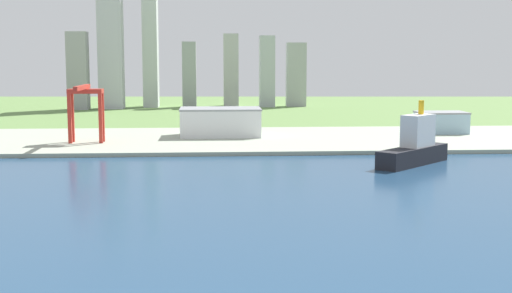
{
  "coord_description": "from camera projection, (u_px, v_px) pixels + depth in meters",
  "views": [
    {
      "loc": [
        -21.22,
        31.0,
        55.46
      ],
      "look_at": [
        -7.89,
        236.48,
        29.09
      ],
      "focal_mm": 48.67,
      "sensor_mm": 36.0,
      "label": 1
    }
  ],
  "objects": [
    {
      "name": "ground_plane",
      "position": [
        265.0,
        199.0,
        274.67
      ],
      "size": [
        2400.0,
        2400.0,
        0.0
      ],
      "primitive_type": "plane",
      "color": "#618446"
    },
    {
      "name": "water_bay",
      "position": [
        281.0,
        237.0,
        215.27
      ],
      "size": [
        840.0,
        360.0,
        0.15
      ],
      "primitive_type": "cube",
      "color": "navy",
      "rests_on": "ground"
    },
    {
      "name": "industrial_pier",
      "position": [
        243.0,
        140.0,
        462.58
      ],
      "size": [
        840.0,
        140.0,
        2.5
      ],
      "primitive_type": "cube",
      "color": "#9DA692",
      "rests_on": "ground"
    },
    {
      "name": "cargo_ship",
      "position": [
        415.0,
        147.0,
        361.19
      ],
      "size": [
        47.41,
        47.42,
        33.25
      ],
      "color": "black",
      "rests_on": "water_bay"
    },
    {
      "name": "port_crane_red",
      "position": [
        85.0,
        101.0,
        431.35
      ],
      "size": [
        21.35,
        43.91,
        36.39
      ],
      "color": "#B72D23",
      "rests_on": "industrial_pier"
    },
    {
      "name": "warehouse_main",
      "position": [
        220.0,
        122.0,
        472.38
      ],
      "size": [
        54.84,
        33.06,
        19.12
      ],
      "color": "white",
      "rests_on": "industrial_pier"
    },
    {
      "name": "warehouse_annex",
      "position": [
        441.0,
        122.0,
        491.2
      ],
      "size": [
        34.27,
        23.94,
        15.15
      ],
      "color": "#99BCD1",
      "rests_on": "industrial_pier"
    },
    {
      "name": "distant_skyline",
      "position": [
        168.0,
        55.0,
        771.79
      ],
      "size": [
        261.81,
        66.08,
        156.46
      ],
      "color": "#99979F",
      "rests_on": "ground"
    }
  ]
}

